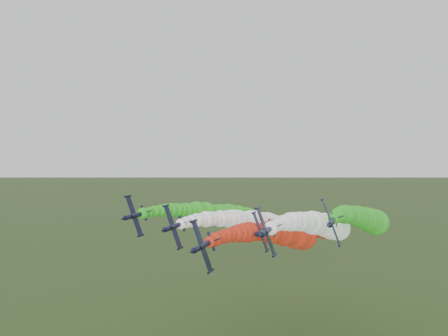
{
  "coord_description": "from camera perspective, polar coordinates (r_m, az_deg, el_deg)",
  "views": [
    {
      "loc": [
        34.77,
        -82.25,
        54.61
      ],
      "look_at": [
        5.89,
        1.85,
        51.68
      ],
      "focal_mm": 35.0,
      "sensor_mm": 36.0,
      "label": 1
    }
  ],
  "objects": [
    {
      "name": "jet_outer_right",
      "position": [
        134.32,
        17.82,
        -6.35
      ],
      "size": [
        14.59,
        71.54,
        17.75
      ],
      "rotation": [
        0.0,
        1.21,
        0.0
      ],
      "color": "black",
      "rests_on": "ground"
    },
    {
      "name": "jet_trail",
      "position": [
        146.9,
        11.03,
        -7.43
      ],
      "size": [
        14.05,
        71.0,
        17.22
      ],
      "rotation": [
        0.0,
        1.21,
        0.0
      ],
      "color": "black",
      "rests_on": "ground"
    },
    {
      "name": "jet_inner_right",
      "position": [
        128.23,
        12.65,
        -7.28
      ],
      "size": [
        14.28,
        71.23,
        17.44
      ],
      "rotation": [
        0.0,
        1.21,
        0.0
      ],
      "color": "black",
      "rests_on": "ground"
    },
    {
      "name": "jet_lead",
      "position": [
        122.66,
        7.78,
        -8.58
      ],
      "size": [
        14.46,
        71.41,
        17.62
      ],
      "rotation": [
        0.0,
        1.21,
        0.0
      ],
      "color": "black",
      "rests_on": "ground"
    },
    {
      "name": "jet_outer_left",
      "position": [
        140.78,
        -0.11,
        -6.14
      ],
      "size": [
        14.32,
        71.27,
        17.48
      ],
      "rotation": [
        0.0,
        1.21,
        0.0
      ],
      "color": "black",
      "rests_on": "ground"
    },
    {
      "name": "jet_inner_left",
      "position": [
        133.86,
        3.84,
        -7.07
      ],
      "size": [
        13.88,
        70.83,
        17.04
      ],
      "rotation": [
        0.0,
        1.21,
        0.0
      ],
      "color": "black",
      "rests_on": "ground"
    }
  ]
}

